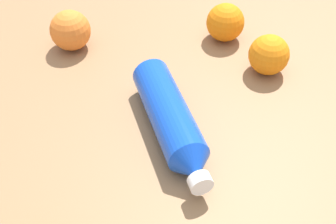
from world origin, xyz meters
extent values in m
plane|color=olive|center=(0.00, 0.00, 0.00)|extent=(2.40, 2.40, 0.00)
cylinder|color=blue|center=(0.04, -0.03, 0.03)|extent=(0.21, 0.17, 0.07)
cone|color=blue|center=(-0.05, -0.10, 0.03)|extent=(0.07, 0.07, 0.07)
cylinder|color=white|center=(-0.08, -0.11, 0.03)|extent=(0.03, 0.04, 0.03)
sphere|color=orange|center=(0.33, -0.07, 0.04)|extent=(0.08, 0.08, 0.08)
sphere|color=orange|center=(0.20, 0.22, 0.04)|extent=(0.08, 0.08, 0.08)
sphere|color=orange|center=(0.24, -0.17, 0.04)|extent=(0.08, 0.08, 0.08)
camera|label=1|loc=(-0.44, -0.18, 0.53)|focal=46.08mm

